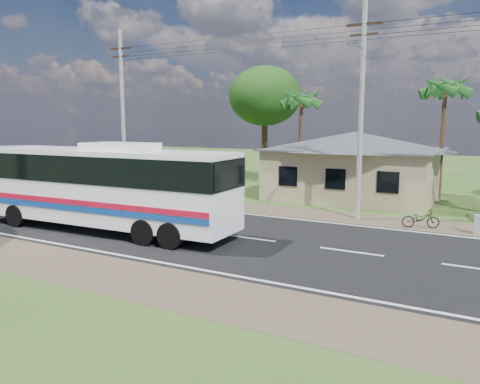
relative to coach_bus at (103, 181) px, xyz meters
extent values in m
plane|color=#2D4819|center=(6.54, 1.97, -2.34)|extent=(120.00, 120.00, 0.00)
cube|color=black|center=(6.54, 1.97, -2.33)|extent=(120.00, 10.00, 0.02)
cube|color=brown|center=(6.54, 8.47, -2.34)|extent=(120.00, 3.00, 0.01)
cube|color=brown|center=(6.54, -4.53, -2.34)|extent=(120.00, 3.00, 0.01)
cube|color=silver|center=(6.54, 6.67, -2.32)|extent=(120.00, 0.15, 0.01)
cube|color=silver|center=(6.54, -2.73, -2.32)|extent=(120.00, 0.15, 0.01)
cube|color=silver|center=(6.54, 1.97, -2.32)|extent=(120.00, 0.15, 0.01)
cube|color=tan|center=(7.54, 14.97, -0.74)|extent=(10.00, 8.00, 3.20)
cube|color=#4C4F54|center=(7.54, 14.97, 0.91)|extent=(10.60, 8.60, 0.10)
pyramid|color=#4C4F54|center=(7.54, 14.97, 2.06)|extent=(12.40, 10.00, 1.20)
cube|color=black|center=(4.54, 10.95, -0.64)|extent=(1.20, 0.08, 1.20)
cube|color=black|center=(7.54, 10.95, -0.64)|extent=(1.20, 0.08, 1.20)
cube|color=black|center=(10.54, 10.95, -0.64)|extent=(1.20, 0.08, 1.20)
cylinder|color=#9E9E99|center=(-6.46, 8.47, 3.16)|extent=(0.26, 0.26, 11.00)
cube|color=#382014|center=(-6.46, 8.47, 7.46)|extent=(1.80, 0.12, 0.12)
cube|color=#382014|center=(-6.46, 8.47, 6.96)|extent=(1.40, 0.10, 0.10)
cylinder|color=#9E9E99|center=(9.54, 8.47, 3.16)|extent=(0.26, 0.26, 11.00)
cube|color=#382014|center=(9.54, 8.47, 7.46)|extent=(1.80, 0.12, 0.12)
cube|color=#382014|center=(9.54, 8.47, 6.96)|extent=(1.40, 0.10, 0.10)
cylinder|color=gray|center=(9.54, 7.47, 6.26)|extent=(0.08, 2.00, 0.08)
cube|color=gray|center=(9.54, 6.47, 6.26)|extent=(0.50, 0.18, 0.12)
cylinder|color=black|center=(1.54, 8.47, 7.26)|extent=(16.00, 0.02, 0.02)
cylinder|color=#47301E|center=(12.54, 17.47, 1.41)|extent=(0.28, 0.28, 7.50)
cylinder|color=#47301E|center=(2.54, 17.97, 1.16)|extent=(0.28, 0.28, 7.00)
cylinder|color=#47301E|center=(-1.46, 19.97, 0.63)|extent=(0.50, 0.50, 5.95)
ellipsoid|color=#17370F|center=(-1.46, 19.97, 4.81)|extent=(6.00, 6.00, 4.92)
cube|color=white|center=(-0.01, 0.00, -0.21)|extent=(13.22, 3.25, 3.28)
cube|color=black|center=(-0.01, 0.00, 0.61)|extent=(13.27, 3.32, 1.20)
cube|color=black|center=(-6.56, -0.26, 0.23)|extent=(0.23, 2.52, 1.97)
cube|color=#B30B27|center=(0.05, -1.39, -0.81)|extent=(12.89, 0.55, 0.24)
cube|color=navy|center=(0.05, -1.39, -1.09)|extent=(12.89, 0.55, 0.24)
cube|color=white|center=(1.09, 0.05, 1.59)|extent=(3.35, 1.88, 0.33)
cylinder|color=black|center=(-4.33, -1.43, -1.80)|extent=(1.11, 0.43, 1.09)
cylinder|color=black|center=(-4.43, 1.09, -1.80)|extent=(1.11, 0.43, 1.09)
cylinder|color=black|center=(3.32, -1.12, -1.80)|extent=(1.11, 0.43, 1.09)
cylinder|color=black|center=(3.22, 1.39, -1.80)|extent=(1.11, 0.43, 1.09)
cylinder|color=black|center=(4.63, -1.07, -1.80)|extent=(1.11, 0.43, 1.09)
cylinder|color=black|center=(4.53, 1.44, -1.80)|extent=(1.11, 0.43, 1.09)
imported|color=black|center=(12.77, 7.72, -1.89)|extent=(1.82, 1.11, 0.90)
camera|label=1|loc=(15.76, -15.55, 2.66)|focal=35.00mm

